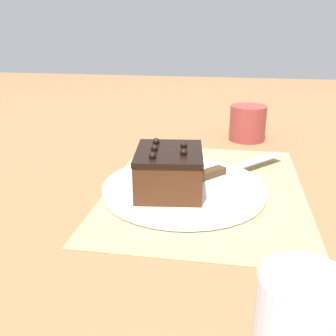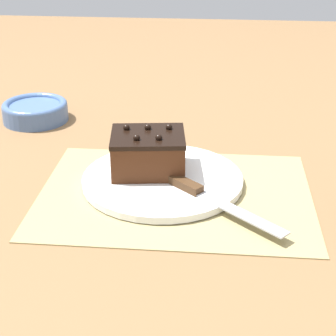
{
  "view_description": "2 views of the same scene",
  "coord_description": "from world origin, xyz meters",
  "px_view_note": "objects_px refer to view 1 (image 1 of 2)",
  "views": [
    {
      "loc": [
        -0.64,
        -0.04,
        0.28
      ],
      "look_at": [
        -0.06,
        0.06,
        0.06
      ],
      "focal_mm": 42.0,
      "sensor_mm": 36.0,
      "label": 1
    },
    {
      "loc": [
        0.07,
        -0.83,
        0.46
      ],
      "look_at": [
        -0.01,
        0.01,
        0.05
      ],
      "focal_mm": 60.0,
      "sensor_mm": 36.0,
      "label": 2
    }
  ],
  "objects_px": {
    "chocolate_cake": "(169,171)",
    "drinking_glass": "(299,333)",
    "coffee_mug": "(248,123)",
    "cake_plate": "(184,188)",
    "serving_knife": "(221,170)"
  },
  "relations": [
    {
      "from": "coffee_mug",
      "to": "chocolate_cake",
      "type": "bearing_deg",
      "value": 160.46
    },
    {
      "from": "coffee_mug",
      "to": "serving_knife",
      "type": "bearing_deg",
      "value": 169.23
    },
    {
      "from": "cake_plate",
      "to": "coffee_mug",
      "type": "height_order",
      "value": "coffee_mug"
    },
    {
      "from": "serving_knife",
      "to": "coffee_mug",
      "type": "distance_m",
      "value": 0.29
    },
    {
      "from": "drinking_glass",
      "to": "coffee_mug",
      "type": "distance_m",
      "value": 0.72
    },
    {
      "from": "chocolate_cake",
      "to": "serving_knife",
      "type": "distance_m",
      "value": 0.13
    },
    {
      "from": "serving_knife",
      "to": "drinking_glass",
      "type": "relative_size",
      "value": 1.98
    },
    {
      "from": "serving_knife",
      "to": "drinking_glass",
      "type": "distance_m",
      "value": 0.44
    },
    {
      "from": "cake_plate",
      "to": "serving_knife",
      "type": "distance_m",
      "value": 0.09
    },
    {
      "from": "chocolate_cake",
      "to": "coffee_mug",
      "type": "height_order",
      "value": "chocolate_cake"
    },
    {
      "from": "drinking_glass",
      "to": "coffee_mug",
      "type": "xyz_separation_m",
      "value": [
        0.72,
        0.02,
        -0.01
      ]
    },
    {
      "from": "chocolate_cake",
      "to": "drinking_glass",
      "type": "xyz_separation_m",
      "value": [
        -0.33,
        -0.16,
        0.0
      ]
    },
    {
      "from": "cake_plate",
      "to": "serving_knife",
      "type": "height_order",
      "value": "serving_knife"
    },
    {
      "from": "chocolate_cake",
      "to": "drinking_glass",
      "type": "height_order",
      "value": "drinking_glass"
    },
    {
      "from": "cake_plate",
      "to": "serving_knife",
      "type": "bearing_deg",
      "value": -40.68
    }
  ]
}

